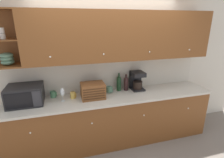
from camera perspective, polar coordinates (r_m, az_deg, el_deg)
The scene contains 14 objects.
ground_plane at distance 3.76m, azimuth -0.96°, elevation -16.37°, with size 24.00×24.00×0.00m, color slate.
wall_back at distance 3.23m, azimuth -1.22°, elevation 3.23°, with size 5.95×0.06×2.60m.
counter_unit at distance 3.26m, azimuth 0.47°, elevation -12.76°, with size 3.57×0.66×0.92m.
backsplash_panel at distance 3.22m, azimuth -1.05°, elevation 1.65°, with size 3.55×0.01×0.60m.
upper_cabinets at distance 2.97m, azimuth 3.04°, elevation 13.87°, with size 3.55×0.40×0.79m.
microwave at distance 3.01m, azimuth -26.43°, elevation -4.67°, with size 0.52×0.42×0.30m.
mug_blue_second at distance 3.12m, azimuth -18.62°, elevation -4.76°, with size 0.11×0.09×0.10m.
wine_glass at distance 2.89m, azimuth -15.91°, elevation -4.22°, with size 0.07×0.07×0.22m.
mug at distance 3.00m, azimuth -12.60°, elevation -5.16°, with size 0.10×0.09×0.11m.
bread_box at distance 2.93m, azimuth -6.29°, elevation -3.79°, with size 0.39×0.30×0.26m.
bowl_stack_on_counter at distance 3.16m, azimuth -0.91°, elevation -3.39°, with size 0.14×0.14×0.12m.
second_wine_bottle at distance 3.21m, azimuth 2.26°, elevation -1.23°, with size 0.09×0.09×0.33m.
wine_bottle at distance 3.24m, azimuth 4.60°, elevation -1.28°, with size 0.09×0.09×0.31m.
coffee_maker at distance 3.30m, azimuth 8.13°, elevation -0.41°, with size 0.23×0.26×0.35m.
Camera 1 is at (-0.80, -2.99, 2.14)m, focal length 28.00 mm.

